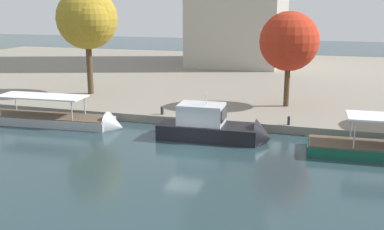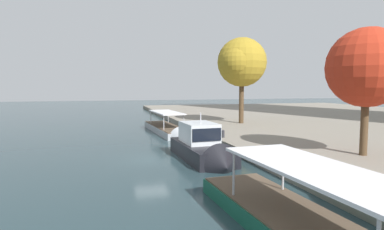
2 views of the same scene
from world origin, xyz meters
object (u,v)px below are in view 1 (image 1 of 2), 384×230
motor_yacht_1 (216,129)px  tree_1 (87,18)px  mooring_bollard_0 (162,110)px  tree_2 (289,41)px  mooring_bollard_1 (289,120)px  tour_boat_0 (55,122)px

motor_yacht_1 → tree_1: 21.37m
motor_yacht_1 → mooring_bollard_0: 7.00m
tree_1 → tree_2: tree_1 is taller
mooring_bollard_1 → tree_2: tree_2 is taller
mooring_bollard_0 → tree_2: bearing=33.5°
tour_boat_0 → tree_1: 13.63m
mooring_bollard_1 → tour_boat_0: bearing=-171.0°
motor_yacht_1 → mooring_bollard_1: 6.24m
tree_2 → motor_yacht_1: bearing=-112.2°
tree_1 → motor_yacht_1: bearing=-32.2°
motor_yacht_1 → mooring_bollard_0: (-5.87, 3.80, 0.30)m
motor_yacht_1 → tree_1: bearing=145.5°
tour_boat_0 → mooring_bollard_1: 20.06m
mooring_bollard_1 → tree_1: tree_1 is taller
tour_boat_0 → tree_1: bearing=98.5°
tour_boat_0 → tree_1: size_ratio=1.22×
mooring_bollard_1 → tree_1: 24.39m
tree_2 → mooring_bollard_1: bearing=-82.5°
tour_boat_0 → mooring_bollard_1: bearing=5.6°
tour_boat_0 → mooring_bollard_0: size_ratio=18.21×
mooring_bollard_1 → tree_1: (-21.97, 7.15, 7.79)m
mooring_bollard_1 → mooring_bollard_0: bearing=177.9°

